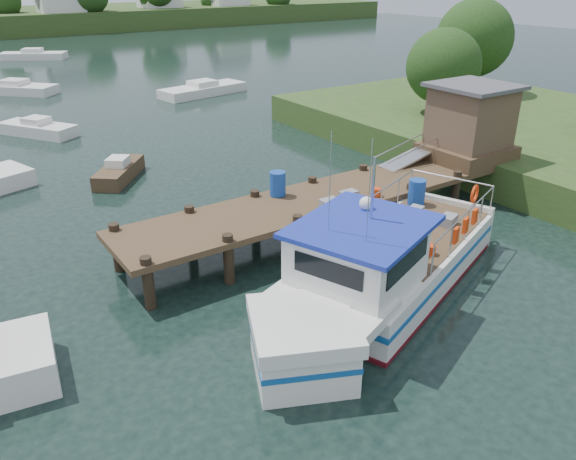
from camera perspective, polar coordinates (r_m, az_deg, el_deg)
ground_plane at (r=19.49m, az=-0.05°, el=-1.22°), size 160.00×160.00×0.00m
dock at (r=22.73m, az=13.77°, el=8.01°), size 16.60×3.00×4.78m
lobster_boat at (r=15.89m, az=9.22°, el=-4.14°), size 10.77×6.33×5.32m
moored_rowboat at (r=26.40m, az=-16.79°, el=5.75°), size 3.14×3.46×1.02m
moored_far at (r=66.78m, az=-24.47°, el=15.85°), size 6.77×5.19×1.11m
moored_b at (r=35.37m, az=-24.08°, el=9.40°), size 3.82×4.73×1.02m
moored_c at (r=43.85m, az=-8.63°, el=13.94°), size 6.95×3.40×1.05m
moored_d at (r=48.42m, az=-25.97°, el=12.81°), size 5.84×5.97×1.06m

